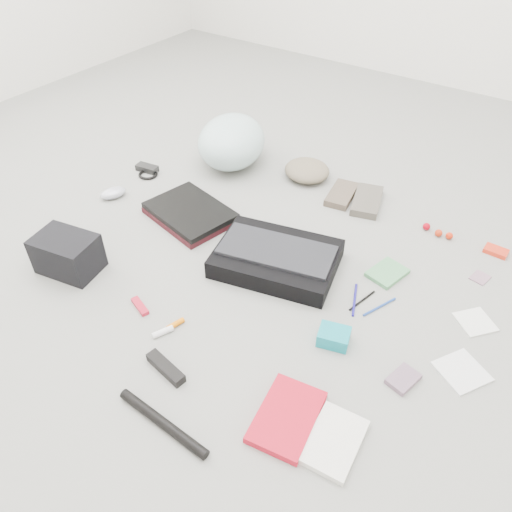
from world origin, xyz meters
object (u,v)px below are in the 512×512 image
Objects in this scene: bike_helmet at (231,142)px; laptop at (190,211)px; book_red at (287,417)px; messenger_bag at (276,259)px; accordion_wallet at (334,337)px; camera_bag at (67,254)px.

laptop is at bearing -95.88° from bike_helmet.
bike_helmet is at bearing 124.12° from book_red.
messenger_bag is 0.61m from book_red.
book_red is 0.30m from accordion_wallet.
laptop reaches higher than book_red.
messenger_bag is at bearing 24.91° from camera_bag.
book_red is (0.94, -0.07, -0.06)m from camera_bag.
camera_bag reaches higher than messenger_bag.
bike_helmet reaches higher than messenger_bag.
bike_helmet reaches higher than camera_bag.
book_red is (0.79, -0.54, -0.02)m from laptop.
laptop is at bearing 61.89° from camera_bag.
camera_bag is (-0.03, -0.91, -0.04)m from bike_helmet.
bike_helmet is 1.12m from accordion_wallet.
camera_bag reaches higher than laptop.
camera_bag is at bearing -157.92° from messenger_bag.
messenger_bag is 2.00× the size of camera_bag.
camera_bag is 0.94m from book_red.
laptop is 1.49× the size of book_red.
camera_bag is at bearing -112.94° from bike_helmet.
laptop is 1.58× the size of camera_bag.
bike_helmet is 1.34m from book_red.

